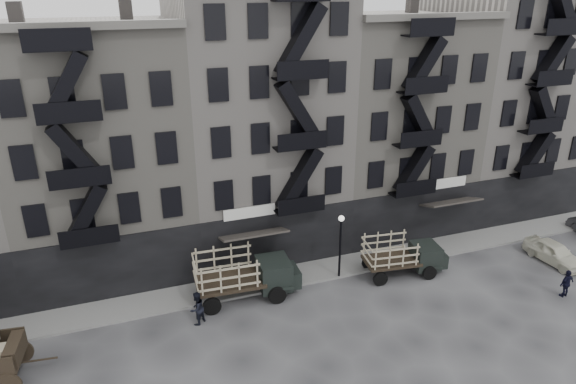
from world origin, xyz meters
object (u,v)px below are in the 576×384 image
object	(u,v)px
stake_truck_west	(244,272)
stake_truck_east	(403,253)
pedestrian_mid	(197,308)
car_east	(554,252)
policeman	(567,283)

from	to	relation	value
stake_truck_west	stake_truck_east	world-z (taller)	stake_truck_west
stake_truck_west	pedestrian_mid	world-z (taller)	stake_truck_west
stake_truck_west	pedestrian_mid	bearing A→B (deg)	-149.76
stake_truck_east	pedestrian_mid	size ratio (longest dim) A/B	2.81
stake_truck_east	car_east	xyz separation A→B (m)	(10.19, -2.13, -0.79)
stake_truck_west	car_east	size ratio (longest dim) A/B	1.50
car_east	pedestrian_mid	xyz separation A→B (m)	(-23.23, 1.46, 0.26)
stake_truck_west	pedestrian_mid	xyz separation A→B (m)	(-3.07, -1.55, -0.76)
stake_truck_west	pedestrian_mid	size ratio (longest dim) A/B	3.19
pedestrian_mid	car_east	bearing A→B (deg)	139.89
stake_truck_west	policeman	xyz separation A→B (m)	(17.63, -6.34, -0.85)
car_east	pedestrian_mid	bearing A→B (deg)	171.57
stake_truck_west	policeman	world-z (taller)	stake_truck_west
car_east	policeman	world-z (taller)	policeman
stake_truck_east	pedestrian_mid	distance (m)	13.07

